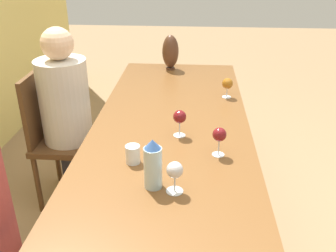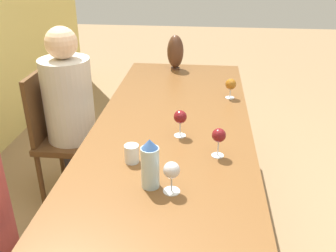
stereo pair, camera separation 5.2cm
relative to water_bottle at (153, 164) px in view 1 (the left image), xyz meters
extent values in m
cube|color=brown|center=(0.31, -0.03, -0.13)|extent=(2.92, 0.88, 0.04)
cylinder|color=brown|center=(1.67, -0.37, -0.51)|extent=(0.07, 0.07, 0.73)
cylinder|color=brown|center=(1.67, 0.30, -0.51)|extent=(0.07, 0.07, 0.73)
cylinder|color=#ADCCD6|center=(0.00, 0.00, -0.02)|extent=(0.08, 0.08, 0.18)
cone|color=#33599E|center=(0.00, 0.00, 0.09)|extent=(0.07, 0.07, 0.04)
cylinder|color=silver|center=(0.18, 0.11, -0.06)|extent=(0.07, 0.07, 0.09)
cylinder|color=#4C2D1E|center=(1.63, 0.04, -0.10)|extent=(0.07, 0.07, 0.01)
ellipsoid|color=#4C2D1E|center=(1.63, 0.04, 0.04)|extent=(0.13, 0.13, 0.26)
cylinder|color=silver|center=(-0.03, -0.09, -0.11)|extent=(0.07, 0.07, 0.00)
cylinder|color=silver|center=(-0.03, -0.09, -0.07)|extent=(0.01, 0.01, 0.07)
sphere|color=silver|center=(-0.03, -0.09, 0.00)|extent=(0.07, 0.07, 0.07)
cylinder|color=silver|center=(0.47, -0.09, -0.11)|extent=(0.06, 0.06, 0.00)
cylinder|color=silver|center=(0.47, -0.09, -0.07)|extent=(0.01, 0.01, 0.08)
sphere|color=maroon|center=(0.47, -0.09, 0.00)|extent=(0.07, 0.07, 0.07)
cylinder|color=silver|center=(0.28, -0.28, -0.11)|extent=(0.06, 0.06, 0.00)
cylinder|color=silver|center=(0.28, -0.28, -0.06)|extent=(0.01, 0.01, 0.08)
sphere|color=maroon|center=(0.28, -0.28, 0.00)|extent=(0.07, 0.07, 0.07)
cylinder|color=silver|center=(1.04, -0.37, -0.11)|extent=(0.06, 0.06, 0.00)
cylinder|color=silver|center=(1.04, -0.37, -0.07)|extent=(0.01, 0.01, 0.06)
sphere|color=#995B19|center=(1.04, -0.37, -0.01)|extent=(0.07, 0.07, 0.07)
cube|color=brown|center=(0.93, 0.69, -0.42)|extent=(0.44, 0.44, 0.04)
cube|color=brown|center=(0.93, 0.89, -0.17)|extent=(0.40, 0.03, 0.46)
cylinder|color=brown|center=(0.74, 0.50, -0.66)|extent=(0.04, 0.04, 0.44)
cylinder|color=brown|center=(1.12, 0.50, -0.66)|extent=(0.04, 0.04, 0.44)
cylinder|color=brown|center=(0.74, 0.88, -0.66)|extent=(0.04, 0.04, 0.44)
cylinder|color=brown|center=(1.12, 0.88, -0.66)|extent=(0.04, 0.04, 0.44)
cube|color=#2D2D38|center=(0.93, 0.63, -0.64)|extent=(0.25, 0.18, 0.48)
cylinder|color=beige|center=(0.93, 0.69, -0.12)|extent=(0.33, 0.33, 0.56)
sphere|color=beige|center=(0.93, 0.69, 0.26)|extent=(0.20, 0.20, 0.20)
camera|label=1|loc=(-1.29, -0.16, 0.81)|focal=40.00mm
camera|label=2|loc=(-1.28, -0.21, 0.81)|focal=40.00mm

